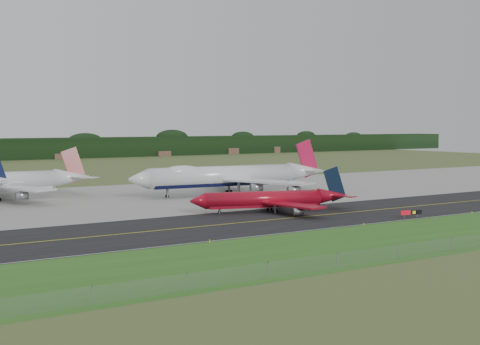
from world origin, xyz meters
name	(u,v)px	position (x,y,z in m)	size (l,w,h in m)	color
ground	(298,214)	(0.00, 0.00, 0.00)	(600.00, 600.00, 0.00)	#435226
grass_verge	(416,236)	(0.00, -35.00, 0.01)	(400.00, 30.00, 0.01)	#275E1B
taxiway	(309,216)	(0.00, -4.00, 0.01)	(400.00, 32.00, 0.02)	black
apron	(191,194)	(0.00, 51.00, 0.01)	(400.00, 78.00, 0.01)	gray
taxiway_centreline	(309,216)	(0.00, -4.00, 0.03)	(400.00, 0.40, 0.00)	gold
taxiway_edge_line	(357,225)	(0.00, -19.50, 0.03)	(400.00, 0.25, 0.00)	silver
perimeter_fence	(476,241)	(0.00, -48.00, 1.10)	(320.00, 0.10, 320.00)	slate
horizon_treeline	(5,150)	(0.00, 273.76, 5.47)	(700.00, 25.00, 12.00)	black
jet_ba_747	(230,176)	(8.95, 44.03, 5.34)	(62.46, 51.56, 15.69)	silver
jet_red_737	(272,200)	(-2.59, 6.67, 2.86)	(37.53, 29.87, 10.33)	maroon
taxiway_sign	(411,213)	(16.96, -18.02, 1.19)	(4.93, 1.50, 1.68)	slate
edge_marker_left	(210,241)	(-34.90, -20.50, 0.25)	(0.16, 0.16, 0.50)	yellow
edge_marker_center	(364,224)	(0.78, -20.50, 0.25)	(0.16, 0.16, 0.50)	yellow
edge_marker_right	(472,213)	(33.92, -20.50, 0.25)	(0.16, 0.16, 0.50)	yellow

